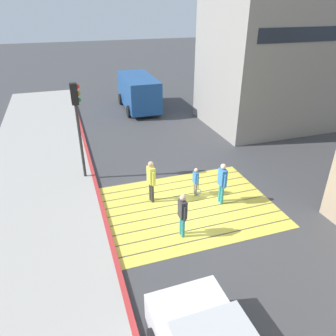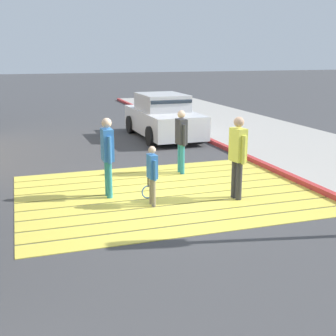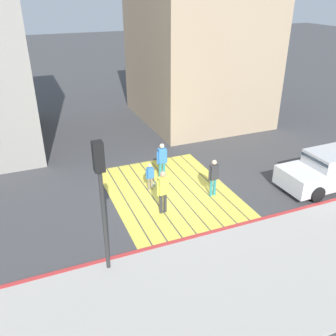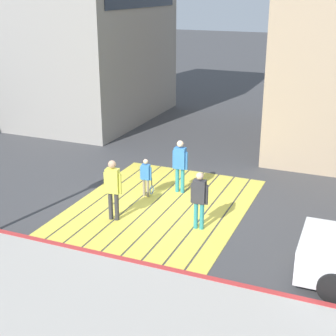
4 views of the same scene
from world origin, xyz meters
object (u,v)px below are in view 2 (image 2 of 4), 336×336
object	(u,v)px
car_parked_near_curb	(163,117)
pedestrian_adult_lead	(108,152)
pedestrian_adult_side	(238,152)
pedestrian_child_with_racket	(152,173)
pedestrian_adult_trailing	(181,137)

from	to	relation	value
car_parked_near_curb	pedestrian_adult_lead	world-z (taller)	pedestrian_adult_lead
pedestrian_adult_lead	pedestrian_adult_side	distance (m)	2.72
pedestrian_adult_side	pedestrian_child_with_racket	distance (m)	1.85
pedestrian_adult_trailing	pedestrian_adult_side	distance (m)	2.39
car_parked_near_curb	pedestrian_adult_trailing	bearing A→B (deg)	77.48
pedestrian_adult_side	pedestrian_child_with_racket	world-z (taller)	pedestrian_adult_side
pedestrian_adult_lead	pedestrian_child_with_racket	size ratio (longest dim) A/B	1.39
car_parked_near_curb	pedestrian_adult_side	world-z (taller)	pedestrian_adult_side
pedestrian_adult_trailing	pedestrian_adult_side	xyz separation A→B (m)	(-0.39, 2.36, 0.08)
pedestrian_adult_trailing	pedestrian_child_with_racket	world-z (taller)	pedestrian_adult_trailing
pedestrian_adult_lead	pedestrian_adult_side	world-z (taller)	pedestrian_adult_side
pedestrian_adult_lead	pedestrian_adult_side	xyz separation A→B (m)	(-2.54, 0.97, 0.02)
pedestrian_adult_lead	pedestrian_adult_trailing	xyz separation A→B (m)	(-2.15, -1.39, -0.05)
car_parked_near_curb	pedestrian_child_with_racket	world-z (taller)	car_parked_near_curb
pedestrian_adult_lead	car_parked_near_curb	bearing A→B (deg)	-117.09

